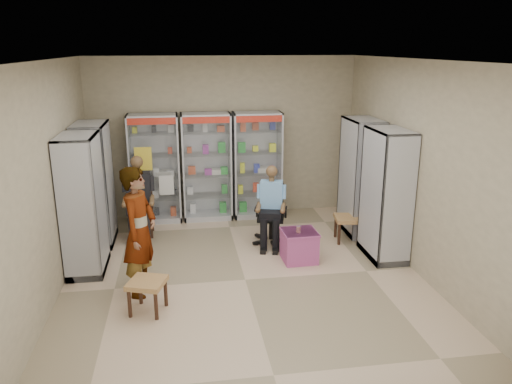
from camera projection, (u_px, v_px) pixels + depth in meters
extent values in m
plane|color=#C8AA8A|center=(245.00, 280.00, 7.03)|extent=(6.00, 6.00, 0.00)
cube|color=tan|center=(224.00, 137.00, 9.45)|extent=(5.00, 0.02, 3.00)
cube|color=tan|center=(297.00, 276.00, 3.77)|extent=(5.00, 0.02, 3.00)
cube|color=tan|center=(47.00, 185.00, 6.24)|extent=(0.02, 6.00, 3.00)
cube|color=tan|center=(421.00, 170.00, 6.98)|extent=(0.02, 6.00, 3.00)
cube|color=silver|center=(244.00, 60.00, 6.19)|extent=(5.00, 6.00, 0.02)
cube|color=silver|center=(155.00, 169.00, 9.15)|extent=(0.90, 0.50, 2.00)
cube|color=silver|center=(207.00, 167.00, 9.29)|extent=(0.90, 0.50, 2.00)
cube|color=#AFB2B6|center=(257.00, 165.00, 9.43)|extent=(0.90, 0.50, 2.00)
cube|color=#A7A8AE|center=(361.00, 177.00, 8.60)|extent=(0.90, 0.50, 2.00)
cube|color=silver|center=(386.00, 195.00, 7.55)|extent=(0.90, 0.50, 2.00)
cube|color=silver|center=(95.00, 184.00, 8.13)|extent=(0.90, 0.50, 2.00)
cube|color=silver|center=(83.00, 205.00, 7.09)|extent=(0.90, 0.50, 2.00)
cube|color=black|center=(140.00, 209.00, 8.57)|extent=(0.42, 0.42, 0.94)
cube|color=black|center=(271.00, 214.00, 8.25)|extent=(0.65, 0.65, 0.98)
cube|color=#A64288|center=(299.00, 246.00, 7.60)|extent=(0.51, 0.49, 0.48)
cylinder|color=#511706|center=(298.00, 230.00, 7.47)|extent=(0.07, 0.07, 0.09)
cube|color=olive|center=(348.00, 229.00, 8.38)|extent=(0.48, 0.48, 0.43)
cube|color=olive|center=(148.00, 296.00, 6.14)|extent=(0.53, 0.53, 0.42)
imported|color=gray|center=(140.00, 232.00, 6.45)|extent=(0.61, 0.73, 1.73)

